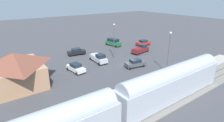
# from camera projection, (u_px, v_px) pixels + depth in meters

# --- Properties ---
(ground_plane) EXTENTS (200.00, 200.00, 0.00)m
(ground_plane) POSITION_uv_depth(u_px,v_px,m) (130.00, 65.00, 40.72)
(ground_plane) COLOR #424247
(railway_track) EXTENTS (4.80, 70.00, 0.30)m
(railway_track) POSITION_uv_depth(u_px,v_px,m) (187.00, 90.00, 30.04)
(railway_track) COLOR slate
(railway_track) RESTS_ON ground
(platform) EXTENTS (3.20, 46.00, 0.30)m
(platform) POSITION_uv_depth(u_px,v_px,m) (167.00, 81.00, 33.06)
(platform) COLOR #A8A399
(platform) RESTS_ON ground
(station_building) EXTENTS (10.06, 8.70, 5.87)m
(station_building) POSITION_uv_depth(u_px,v_px,m) (16.00, 69.00, 30.60)
(station_building) COLOR tan
(station_building) RESTS_ON ground
(pedestrian_on_platform) EXTENTS (0.36, 0.36, 1.71)m
(pedestrian_on_platform) POSITION_uv_depth(u_px,v_px,m) (186.00, 66.00, 36.47)
(pedestrian_on_platform) COLOR brown
(pedestrian_on_platform) RESTS_ON platform
(sedan_white) EXTENTS (4.69, 2.69, 1.74)m
(sedan_white) POSITION_uv_depth(u_px,v_px,m) (76.00, 68.00, 37.00)
(sedan_white) COLOR white
(sedan_white) RESTS_ON ground
(sedan_black) EXTENTS (2.51, 4.73, 1.74)m
(sedan_black) POSITION_uv_depth(u_px,v_px,m) (76.00, 52.00, 47.25)
(sedan_black) COLOR black
(sedan_black) RESTS_ON ground
(pickup_silver) EXTENTS (5.51, 2.73, 2.14)m
(pickup_silver) POSITION_uv_depth(u_px,v_px,m) (99.00, 58.00, 42.16)
(pickup_silver) COLOR silver
(pickup_silver) RESTS_ON ground
(sedan_red) EXTENTS (2.26, 4.65, 1.74)m
(sedan_red) POSITION_uv_depth(u_px,v_px,m) (143.00, 43.00, 55.99)
(sedan_red) COLOR red
(sedan_red) RESTS_ON ground
(pickup_maroon) EXTENTS (2.90, 5.67, 2.14)m
(pickup_maroon) POSITION_uv_depth(u_px,v_px,m) (141.00, 49.00, 48.92)
(pickup_maroon) COLOR maroon
(pickup_maroon) RESTS_ON ground
(suv_green) EXTENTS (5.19, 3.12, 2.22)m
(suv_green) POSITION_uv_depth(u_px,v_px,m) (113.00, 42.00, 55.57)
(suv_green) COLOR #236638
(suv_green) RESTS_ON ground
(sedan_charcoal) EXTENTS (2.60, 4.75, 1.74)m
(sedan_charcoal) POSITION_uv_depth(u_px,v_px,m) (135.00, 63.00, 39.38)
(sedan_charcoal) COLOR #47494F
(sedan_charcoal) RESTS_ON ground
(light_pole_near_platform) EXTENTS (0.44, 0.44, 8.21)m
(light_pole_near_platform) POSITION_uv_depth(u_px,v_px,m) (169.00, 48.00, 35.32)
(light_pole_near_platform) COLOR #515156
(light_pole_near_platform) RESTS_ON ground
(light_pole_lot_center) EXTENTS (0.44, 0.44, 8.36)m
(light_pole_lot_center) POSITION_uv_depth(u_px,v_px,m) (114.00, 37.00, 43.66)
(light_pole_lot_center) COLOR #515156
(light_pole_lot_center) RESTS_ON ground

